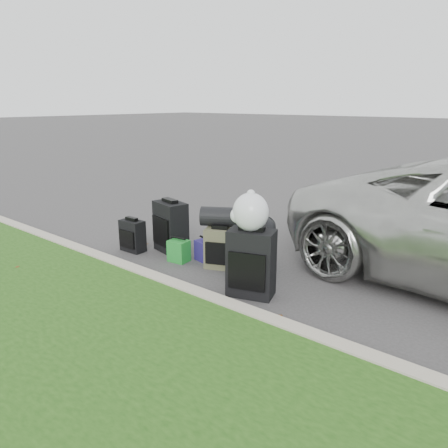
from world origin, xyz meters
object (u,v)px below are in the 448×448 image
Objects in this scene: suitcase_large_black_left at (171,227)px; suitcase_olive at (220,248)px; suitcase_large_black_right at (251,263)px; suitcase_teal at (243,255)px; tote_green at (179,251)px; suitcase_small_black at (133,236)px; tote_navy at (206,251)px.

suitcase_olive is (1.00, -0.04, -0.11)m from suitcase_large_black_left.
suitcase_large_black_left is 1.90m from suitcase_large_black_right.
suitcase_olive reaches higher than suitcase_teal.
suitcase_large_black_left is at bearing 143.08° from tote_green.
suitcase_large_black_left is 2.48× the size of tote_green.
suitcase_teal reaches higher than suitcase_small_black.
tote_navy is (-1.17, 0.51, -0.25)m from suitcase_large_black_right.
suitcase_large_black_left is 1.40× the size of suitcase_teal.
suitcase_olive reaches higher than suitcase_small_black.
suitcase_olive reaches higher than tote_navy.
suitcase_large_black_right is at bearing -2.20° from suitcase_large_black_left.
suitcase_teal is 1.86× the size of tote_navy.
suitcase_olive reaches higher than tote_green.
suitcase_teal reaches higher than tote_navy.
suitcase_large_black_right reaches higher than suitcase_small_black.
suitcase_teal is 0.69× the size of suitcase_large_black_right.
tote_green reaches higher than tote_navy.
suitcase_small_black is at bearing -149.74° from tote_navy.
suitcase_small_black is 1.87m from suitcase_teal.
suitcase_olive is 0.69× the size of suitcase_large_black_right.
suitcase_teal is (1.84, 0.33, 0.03)m from suitcase_small_black.
suitcase_large_black_right is (0.45, -0.45, 0.12)m from suitcase_teal.
suitcase_olive is 1.79× the size of tote_green.
tote_green is at bearing 150.75° from suitcase_large_black_right.
suitcase_large_black_right is 2.58× the size of tote_green.
tote_green is at bearing 6.35° from suitcase_small_black.
tote_navy is (-0.33, 0.08, -0.13)m from suitcase_olive.
suitcase_teal is at bearing 5.58° from tote_navy.
tote_green is (-1.44, 0.25, -0.24)m from suitcase_large_black_right.
tote_green is (-0.60, -0.19, -0.12)m from suitcase_olive.
suitcase_large_black_right is at bearing -16.54° from tote_green.
suitcase_large_black_right is at bearing -51.75° from suitcase_olive.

